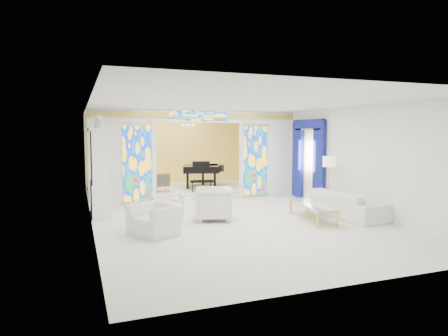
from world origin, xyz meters
name	(u,v)px	position (x,y,z in m)	size (l,w,h in m)	color
floor	(219,211)	(0.00, 0.00, 0.00)	(12.00, 12.00, 0.00)	beige
ceiling	(218,106)	(0.00, 0.00, 3.00)	(7.00, 12.00, 0.02)	white
wall_back	(172,151)	(0.00, 6.00, 1.50)	(7.00, 0.02, 3.00)	white
wall_front	(356,185)	(0.00, -6.00, 1.50)	(7.00, 0.02, 3.00)	white
wall_left	(90,162)	(-3.50, 0.00, 1.50)	(0.02, 12.00, 3.00)	white
wall_right	(323,157)	(3.50, 0.00, 1.50)	(0.02, 12.00, 3.00)	white
partition_wall	(198,151)	(0.00, 2.00, 1.65)	(7.00, 0.22, 3.00)	white
stained_glass_left	(137,163)	(-2.03, 1.89, 1.30)	(0.90, 0.04, 2.40)	gold
stained_glass_right	(255,160)	(2.03, 1.89, 1.30)	(0.90, 0.04, 2.40)	gold
stained_glass_transom	(199,116)	(0.00, 1.89, 2.82)	(2.00, 0.04, 0.34)	gold
alcove_platform	(183,189)	(0.00, 4.10, 0.09)	(6.80, 3.80, 0.18)	beige
gold_curtain_back	(172,151)	(0.00, 5.88, 1.50)	(6.70, 0.10, 2.90)	#E6CB50
chandelier	(188,125)	(0.20, 4.00, 2.55)	(0.48, 0.48, 0.30)	gold
blue_drapes	(308,153)	(3.40, 0.70, 1.58)	(0.14, 1.85, 2.65)	navy
china_cabinet	(100,173)	(-3.22, 0.60, 1.17)	(0.56, 1.46, 2.72)	white
armchair_left	(155,220)	(-2.21, -2.03, 0.34)	(1.04, 0.91, 0.67)	silver
armchair_right	(213,204)	(-0.53, -1.06, 0.43)	(0.91, 0.94, 0.86)	white
sofa	(345,204)	(2.95, -1.91, 0.35)	(2.39, 0.93, 0.70)	silver
side_table	(182,207)	(-1.37, -1.17, 0.42)	(0.68, 0.68, 0.64)	white
vase	(182,194)	(-1.37, -1.17, 0.74)	(0.18, 0.18, 0.18)	silver
coffee_table	(312,205)	(1.87, -1.98, 0.40)	(0.91, 2.01, 0.43)	silver
floor_lamp	(329,164)	(3.20, -0.77, 1.33)	(0.48, 0.48, 1.56)	gold
grand_piano	(204,169)	(0.83, 4.05, 0.87)	(2.04, 2.65, 1.02)	black
tv_console	(161,180)	(-1.03, 3.18, 0.59)	(0.60, 0.46, 0.64)	brown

